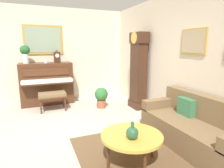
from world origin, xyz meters
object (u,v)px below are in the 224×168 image
at_px(piano, 47,83).
at_px(couch, 194,128).
at_px(coffee_table, 132,137).
at_px(green_jug, 132,133).
at_px(grandfather_clock, 138,73).
at_px(flower_vase, 25,52).
at_px(potted_plant, 101,96).
at_px(teacup, 46,62).
at_px(mantel_clock, 57,57).
at_px(piano_bench, 52,96).

relative_size(piano, couch, 0.76).
distance_m(piano, coffee_table, 3.67).
xyz_separation_m(couch, green_jug, (0.17, -1.28, 0.21)).
height_order(grandfather_clock, flower_vase, grandfather_clock).
height_order(grandfather_clock, coffee_table, grandfather_clock).
xyz_separation_m(piano, potted_plant, (0.99, 1.33, -0.28)).
xyz_separation_m(flower_vase, teacup, (0.08, 0.52, -0.29)).
bearing_deg(mantel_clock, coffee_table, 9.01).
bearing_deg(flower_vase, grandfather_clock, 63.91).
bearing_deg(coffee_table, green_jug, -25.92).
bearing_deg(couch, green_jug, -82.52).
bearing_deg(flower_vase, mantel_clock, 89.97).
xyz_separation_m(coffee_table, green_jug, (0.11, -0.06, 0.12)).
xyz_separation_m(mantel_clock, flower_vase, (-0.00, -0.84, 0.14)).
xyz_separation_m(piano_bench, coffee_table, (2.82, 0.82, 0.00)).
distance_m(piano_bench, grandfather_clock, 2.34).
relative_size(piano, potted_plant, 2.57).
xyz_separation_m(coffee_table, flower_vase, (-3.55, -1.40, 1.11)).
distance_m(piano_bench, teacup, 1.05).
height_order(teacup, green_jug, teacup).
xyz_separation_m(coffee_table, teacup, (-3.47, -0.89, 0.82)).
bearing_deg(flower_vase, couch, 36.85).
distance_m(piano_bench, potted_plant, 1.29).
distance_m(grandfather_clock, green_jug, 2.75).
relative_size(piano_bench, coffee_table, 0.80).
bearing_deg(green_jug, piano_bench, -165.37).
xyz_separation_m(mantel_clock, potted_plant, (0.99, 1.00, -1.05)).
bearing_deg(green_jug, flower_vase, -159.87).
bearing_deg(mantel_clock, teacup, -75.46).
bearing_deg(coffee_table, couch, 92.50).
height_order(couch, teacup, teacup).
bearing_deg(piano_bench, coffee_table, 16.25).
bearing_deg(teacup, potted_plant, 55.56).
xyz_separation_m(grandfather_clock, flower_vase, (-1.36, -2.77, 0.55)).
distance_m(piano, potted_plant, 1.68).
bearing_deg(couch, flower_vase, -143.15).
relative_size(piano_bench, teacup, 6.03).
xyz_separation_m(grandfather_clock, couch, (2.14, -0.15, -0.65)).
bearing_deg(couch, piano, -148.89).
bearing_deg(piano_bench, potted_plant, 78.47).
relative_size(teacup, green_jug, 0.48).
xyz_separation_m(piano_bench, flower_vase, (-0.74, -0.58, 1.11)).
xyz_separation_m(mantel_clock, green_jug, (3.67, 0.51, -0.84)).
xyz_separation_m(piano, couch, (3.50, 2.11, -0.29)).
relative_size(couch, coffee_table, 2.16).
distance_m(couch, coffee_table, 1.23).
bearing_deg(grandfather_clock, coffee_table, -31.92).
bearing_deg(couch, potted_plant, -162.64).
bearing_deg(green_jug, piano, -167.18).
xyz_separation_m(piano_bench, teacup, (-0.65, -0.06, 0.82)).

